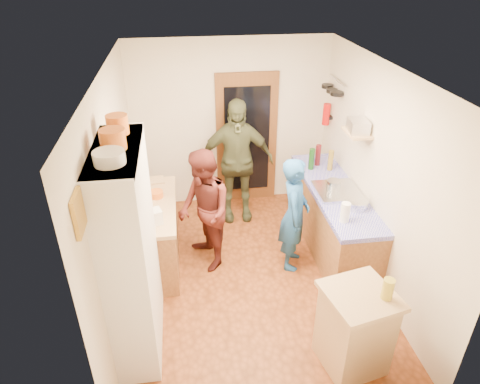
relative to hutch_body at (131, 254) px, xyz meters
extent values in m
cube|color=brown|center=(1.30, 0.80, -1.11)|extent=(3.00, 4.00, 0.02)
cube|color=silver|center=(1.30, 0.80, 1.51)|extent=(3.00, 4.00, 0.02)
cube|color=beige|center=(1.30, 2.81, 0.20)|extent=(3.00, 0.02, 2.60)
cube|color=beige|center=(1.30, -1.21, 0.20)|extent=(3.00, 0.02, 2.60)
cube|color=beige|center=(-0.21, 0.80, 0.20)|extent=(0.02, 4.00, 2.60)
cube|color=beige|center=(2.81, 0.80, 0.20)|extent=(0.02, 4.00, 2.60)
cube|color=brown|center=(1.55, 2.77, -0.05)|extent=(0.95, 0.06, 2.10)
cube|color=black|center=(1.55, 2.74, -0.05)|extent=(0.70, 0.02, 1.70)
cube|color=white|center=(0.00, 0.00, 0.00)|extent=(0.40, 1.20, 2.20)
cube|color=white|center=(0.00, 0.00, 1.08)|extent=(0.40, 1.14, 0.04)
cylinder|color=white|center=(0.00, -0.29, 1.15)|extent=(0.25, 0.25, 0.10)
cylinder|color=orange|center=(0.00, -0.01, 1.18)|extent=(0.21, 0.21, 0.17)
cylinder|color=orange|center=(0.00, 0.34, 1.19)|extent=(0.19, 0.19, 0.17)
cube|color=#9D6736|center=(0.10, 1.25, -0.68)|extent=(0.60, 1.40, 0.85)
cube|color=tan|center=(0.10, 1.25, -0.23)|extent=(0.64, 1.44, 0.05)
cube|color=white|center=(0.15, 0.81, -0.11)|extent=(0.27, 0.22, 0.17)
cylinder|color=white|center=(0.05, 1.02, -0.11)|extent=(0.20, 0.20, 0.19)
cylinder|color=orange|center=(0.18, 1.42, -0.16)|extent=(0.21, 0.21, 0.08)
cube|color=tan|center=(0.12, 1.85, -0.19)|extent=(0.32, 0.25, 0.02)
cube|color=#9D6736|center=(2.50, 1.30, -0.68)|extent=(0.60, 2.20, 0.84)
cube|color=#0D09B5|center=(2.50, 1.30, -0.23)|extent=(0.62, 2.22, 0.06)
cube|color=silver|center=(2.50, 1.22, -0.18)|extent=(0.55, 0.58, 0.04)
cylinder|color=silver|center=(2.45, 1.24, -0.10)|extent=(0.18, 0.18, 0.12)
cylinder|color=#143F14|center=(2.35, 1.92, -0.04)|extent=(0.10, 0.10, 0.31)
cylinder|color=#591419|center=(2.48, 2.04, -0.04)|extent=(0.08, 0.08, 0.31)
cylinder|color=olive|center=(2.61, 1.86, -0.05)|extent=(0.09, 0.09, 0.30)
cylinder|color=white|center=(2.35, 0.56, -0.08)|extent=(0.11, 0.11, 0.24)
cylinder|color=silver|center=(2.60, 0.82, -0.15)|extent=(0.28, 0.28, 0.11)
cube|color=tan|center=(2.08, -0.63, -0.67)|extent=(0.65, 0.65, 0.86)
cube|color=tan|center=(2.08, -0.63, -0.22)|extent=(0.74, 0.74, 0.05)
cube|color=white|center=(2.02, -0.60, -0.21)|extent=(0.40, 0.35, 0.02)
cylinder|color=#AD9E2D|center=(2.28, -0.71, -0.09)|extent=(0.12, 0.12, 0.21)
cylinder|color=silver|center=(2.76, 2.33, 0.95)|extent=(0.02, 0.65, 0.02)
cylinder|color=black|center=(2.70, 2.15, 0.82)|extent=(0.18, 0.18, 0.05)
cylinder|color=black|center=(2.70, 2.35, 0.80)|extent=(0.16, 0.16, 0.05)
cylinder|color=black|center=(2.70, 2.55, 0.81)|extent=(0.17, 0.17, 0.05)
cube|color=tan|center=(2.67, 1.25, 0.60)|extent=(0.26, 0.42, 0.03)
cube|color=silver|center=(2.67, 1.25, 0.69)|extent=(0.25, 0.32, 0.15)
cube|color=black|center=(2.77, 2.50, 0.35)|extent=(0.06, 0.10, 0.04)
cylinder|color=red|center=(2.71, 2.50, 0.40)|extent=(0.11, 0.11, 0.32)
cube|color=gold|center=(-0.18, -0.75, 0.95)|extent=(0.03, 0.25, 0.30)
imported|color=#1D4D8D|center=(1.90, 0.96, -0.34)|extent=(0.51, 0.64, 1.52)
imported|color=#4B1B17|center=(0.78, 1.20, -0.30)|extent=(0.80, 0.92, 1.60)
imported|color=#3D4229|center=(1.32, 2.23, -0.16)|extent=(1.12, 0.50, 1.88)
camera|label=1|loc=(0.58, -3.38, 2.53)|focal=32.00mm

